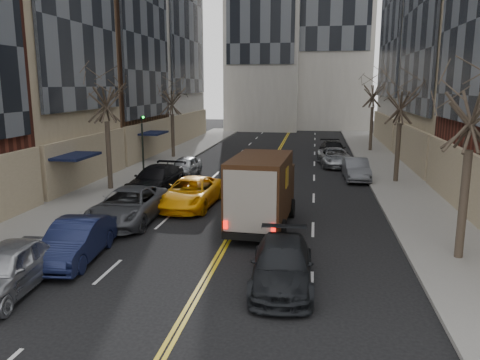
% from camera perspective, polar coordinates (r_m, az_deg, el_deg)
% --- Properties ---
extents(sidewalk_left, '(4.00, 66.00, 0.15)m').
position_cam_1_polar(sidewalk_left, '(36.13, -11.21, 1.31)').
color(sidewalk_left, slate).
rests_on(sidewalk_left, ground).
extents(sidewalk_right, '(4.00, 66.00, 0.15)m').
position_cam_1_polar(sidewalk_right, '(34.38, 18.23, 0.42)').
color(sidewalk_right, slate).
rests_on(sidewalk_right, ground).
extents(tree_lf_mid, '(3.20, 3.20, 8.91)m').
position_cam_1_polar(tree_lf_mid, '(29.04, -16.18, 11.57)').
color(tree_lf_mid, '#382D23').
rests_on(tree_lf_mid, sidewalk_left).
extents(tree_lf_far, '(3.20, 3.20, 8.12)m').
position_cam_1_polar(tree_lf_far, '(41.20, -8.35, 10.96)').
color(tree_lf_far, '#382D23').
rests_on(tree_lf_far, sidewalk_left).
extents(tree_rt_near, '(3.20, 3.20, 8.71)m').
position_cam_1_polar(tree_rt_near, '(18.15, 26.77, 10.62)').
color(tree_rt_near, '#382D23').
rests_on(tree_rt_near, sidewalk_right).
extents(tree_rt_mid, '(3.20, 3.20, 8.32)m').
position_cam_1_polar(tree_rt_mid, '(31.79, 19.13, 10.57)').
color(tree_rt_mid, '#382D23').
rests_on(tree_rt_mid, sidewalk_right).
extents(tree_rt_far, '(3.20, 3.20, 9.11)m').
position_cam_1_polar(tree_rt_far, '(46.65, 16.02, 11.58)').
color(tree_rt_far, '#382D23').
rests_on(tree_rt_far, sidewalk_right).
extents(traffic_signal, '(0.29, 0.26, 4.70)m').
position_cam_1_polar(traffic_signal, '(30.54, -11.80, 4.64)').
color(traffic_signal, black).
rests_on(traffic_signal, sidewalk_left).
extents(ups_truck, '(2.77, 6.21, 3.33)m').
position_cam_1_polar(ups_truck, '(20.90, 2.71, -1.41)').
color(ups_truck, black).
rests_on(ups_truck, ground).
extents(observer_sedan, '(2.15, 4.88, 1.39)m').
position_cam_1_polar(observer_sedan, '(15.30, 5.15, -10.25)').
color(observer_sedan, black).
rests_on(observer_sedan, ground).
extents(taxi, '(2.82, 5.60, 1.52)m').
position_cam_1_polar(taxi, '(24.83, -6.02, -1.56)').
color(taxi, '#FFAC0A').
rests_on(taxi, ground).
extents(pedestrian, '(0.62, 0.77, 1.83)m').
position_cam_1_polar(pedestrian, '(21.91, 5.15, -2.89)').
color(pedestrian, black).
rests_on(pedestrian, ground).
extents(parked_lf_a, '(2.23, 4.75, 1.57)m').
position_cam_1_polar(parked_lf_a, '(16.34, -26.70, -9.70)').
color(parked_lf_a, '#A7A9AE').
rests_on(parked_lf_a, ground).
extents(parked_lf_b, '(1.98, 4.67, 1.50)m').
position_cam_1_polar(parked_lf_b, '(18.31, -19.38, -6.99)').
color(parked_lf_b, '#101634').
rests_on(parked_lf_b, ground).
extents(parked_lf_c, '(2.75, 5.74, 1.58)m').
position_cam_1_polar(parked_lf_c, '(22.61, -13.43, -3.05)').
color(parked_lf_c, '#45474C').
rests_on(parked_lf_c, ground).
extents(parked_lf_d, '(2.64, 5.65, 1.59)m').
position_cam_1_polar(parked_lf_d, '(28.34, -10.21, 0.04)').
color(parked_lf_d, black).
rests_on(parked_lf_d, ground).
extents(parked_lf_e, '(1.85, 4.19, 1.40)m').
position_cam_1_polar(parked_lf_e, '(33.08, -6.74, 1.61)').
color(parked_lf_e, '#AEB2B6').
rests_on(parked_lf_e, ground).
extents(parked_rt_a, '(1.72, 4.50, 1.46)m').
position_cam_1_polar(parked_rt_a, '(32.73, 13.96, 1.30)').
color(parked_rt_a, '#515459').
rests_on(parked_rt_a, ground).
extents(parked_rt_b, '(2.95, 5.37, 1.43)m').
position_cam_1_polar(parked_rt_b, '(37.87, 11.51, 2.74)').
color(parked_rt_b, '#9FA2A6').
rests_on(parked_rt_b, ground).
extents(parked_rt_c, '(2.58, 5.26, 1.47)m').
position_cam_1_polar(parked_rt_c, '(41.98, 11.29, 3.63)').
color(parked_rt_c, black).
rests_on(parked_rt_c, ground).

